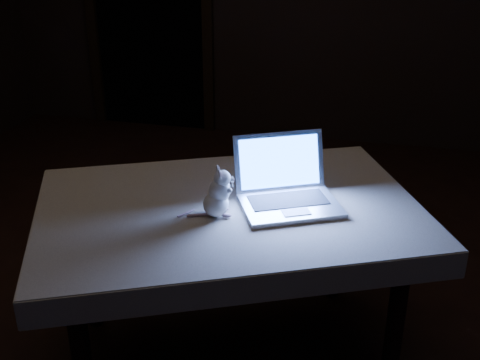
% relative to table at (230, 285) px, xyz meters
% --- Properties ---
extents(floor, '(5.00, 5.00, 0.00)m').
position_rel_table_xyz_m(floor, '(-0.25, 0.15, -0.35)').
color(floor, black).
rests_on(floor, ground).
extents(table, '(1.53, 1.31, 0.70)m').
position_rel_table_xyz_m(table, '(0.00, 0.00, 0.00)').
color(table, black).
rests_on(table, floor).
extents(tablecloth, '(1.68, 1.59, 0.10)m').
position_rel_table_xyz_m(tablecloth, '(0.02, -0.05, 0.31)').
color(tablecloth, beige).
rests_on(tablecloth, table).
extents(laptop, '(0.45, 0.43, 0.24)m').
position_rel_table_xyz_m(laptop, '(0.22, 0.03, 0.48)').
color(laptop, silver).
rests_on(laptop, tablecloth).
extents(plush_mouse, '(0.19, 0.19, 0.18)m').
position_rel_table_xyz_m(plush_mouse, '(-0.03, -0.09, 0.45)').
color(plush_mouse, white).
rests_on(plush_mouse, tablecloth).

